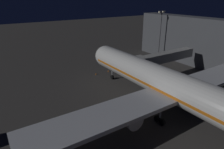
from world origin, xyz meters
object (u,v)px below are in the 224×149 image
object	(u,v)px
airliner_at_gate	(177,89)
traffic_cone_nose_port	(108,71)
traffic_cone_nose_starboard	(96,74)
jet_bridge	(161,58)
apron_floodlight_mast	(160,32)

from	to	relation	value
airliner_at_gate	traffic_cone_nose_port	distance (m)	28.21
traffic_cone_nose_port	traffic_cone_nose_starboard	xyz separation A→B (m)	(4.40, 0.00, 0.00)
airliner_at_gate	traffic_cone_nose_starboard	distance (m)	28.21
jet_bridge	traffic_cone_nose_port	bearing A→B (deg)	-51.98
airliner_at_gate	jet_bridge	xyz separation A→B (m)	(-11.69, -15.44, 0.13)
jet_bridge	traffic_cone_nose_port	distance (m)	16.40
traffic_cone_nose_starboard	traffic_cone_nose_port	bearing A→B (deg)	180.00
apron_floodlight_mast	traffic_cone_nose_starboard	distance (m)	29.40
traffic_cone_nose_port	traffic_cone_nose_starboard	world-z (taller)	same
apron_floodlight_mast	traffic_cone_nose_port	size ratio (longest dim) A/B	31.05
airliner_at_gate	traffic_cone_nose_port	size ratio (longest dim) A/B	105.56
apron_floodlight_mast	traffic_cone_nose_starboard	bearing A→B (deg)	3.74
apron_floodlight_mast	traffic_cone_nose_starboard	size ratio (longest dim) A/B	31.05
apron_floodlight_mast	traffic_cone_nose_port	xyz separation A→B (m)	(23.30, 1.81, -9.69)
airliner_at_gate	apron_floodlight_mast	distance (m)	39.14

